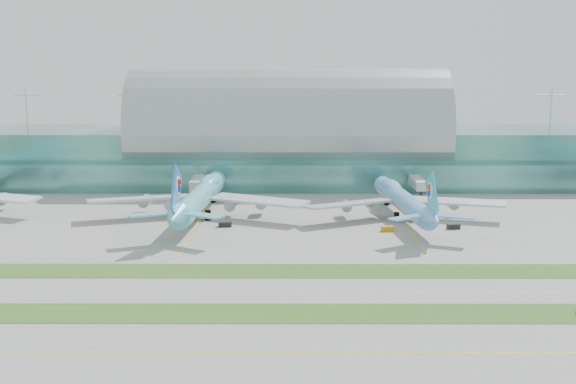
{
  "coord_description": "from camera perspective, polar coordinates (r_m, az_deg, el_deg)",
  "views": [
    {
      "loc": [
        0.62,
        -175.91,
        50.31
      ],
      "look_at": [
        0.0,
        55.0,
        9.0
      ],
      "focal_mm": 50.0,
      "sensor_mm": 36.0,
      "label": 1
    }
  ],
  "objects": [
    {
      "name": "taxiline_d",
      "position": [
        221.69,
        -0.01,
        -2.97
      ],
      "size": [
        420.0,
        0.35,
        0.01
      ],
      "primitive_type": "cube",
      "color": "yellow",
      "rests_on": "ground"
    },
    {
      "name": "taxiline_b",
      "position": [
        169.54,
        -0.06,
        -7.12
      ],
      "size": [
        420.0,
        0.35,
        0.01
      ],
      "primitive_type": "cube",
      "color": "yellow",
      "rests_on": "ground"
    },
    {
      "name": "airliner_b",
      "position": [
        243.86,
        -6.26,
        -0.27
      ],
      "size": [
        67.39,
        76.69,
        21.1
      ],
      "rotation": [
        0.0,
        0.0,
        -0.07
      ],
      "color": "#61C2D6",
      "rests_on": "ground"
    },
    {
      "name": "ground",
      "position": [
        182.96,
        -0.05,
        -5.82
      ],
      "size": [
        700.0,
        700.0,
        0.0
      ],
      "primitive_type": "plane",
      "color": "gray",
      "rests_on": "ground"
    },
    {
      "name": "airliner_c",
      "position": [
        242.39,
        8.17,
        -0.51
      ],
      "size": [
        61.1,
        69.71,
        19.18
      ],
      "rotation": [
        0.0,
        0.0,
        0.1
      ],
      "color": "#68A9E6",
      "rests_on": "ground"
    },
    {
      "name": "grass_strip_near",
      "position": [
        156.21,
        -0.08,
        -8.63
      ],
      "size": [
        420.0,
        12.0,
        0.08
      ],
      "primitive_type": "cube",
      "color": "#2D591E",
      "rests_on": "ground"
    },
    {
      "name": "gse_d",
      "position": [
        230.91,
        -4.5,
        -2.29
      ],
      "size": [
        4.0,
        2.44,
        1.41
      ],
      "primitive_type": "cube",
      "rotation": [
        0.0,
        0.0,
        0.09
      ],
      "color": "black",
      "rests_on": "ground"
    },
    {
      "name": "terminal",
      "position": [
        306.83,
        0.04,
        3.39
      ],
      "size": [
        340.0,
        69.1,
        36.0
      ],
      "color": "#3D7A75",
      "rests_on": "ground"
    },
    {
      "name": "gse_f",
      "position": [
        232.08,
        11.69,
        -2.41
      ],
      "size": [
        3.85,
        2.55,
        1.45
      ],
      "primitive_type": "cube",
      "rotation": [
        0.0,
        0.0,
        0.21
      ],
      "color": "black",
      "rests_on": "ground"
    },
    {
      "name": "gse_c",
      "position": [
        231.47,
        -7.66,
        -2.33
      ],
      "size": [
        3.33,
        1.72,
        1.39
      ],
      "primitive_type": "cube",
      "rotation": [
        0.0,
        0.0,
        -0.07
      ],
      "color": "black",
      "rests_on": "ground"
    },
    {
      "name": "gse_e",
      "position": [
        226.21,
        7.07,
        -2.6
      ],
      "size": [
        3.56,
        2.17,
        1.4
      ],
      "primitive_type": "cube",
      "rotation": [
        0.0,
        0.0,
        0.11
      ],
      "color": "orange",
      "rests_on": "ground"
    },
    {
      "name": "grass_strip_far",
      "position": [
        184.87,
        -0.04,
        -5.63
      ],
      "size": [
        420.0,
        12.0,
        0.08
      ],
      "primitive_type": "cube",
      "color": "#2D591E",
      "rests_on": "ground"
    },
    {
      "name": "taxiline_c",
      "position": [
        200.32,
        -0.03,
        -4.4
      ],
      "size": [
        420.0,
        0.35,
        0.01
      ],
      "primitive_type": "cube",
      "color": "yellow",
      "rests_on": "ground"
    },
    {
      "name": "taxiline_a",
      "position": [
        137.44,
        -0.12,
        -11.33
      ],
      "size": [
        420.0,
        0.35,
        0.01
      ],
      "primitive_type": "cube",
      "color": "yellow",
      "rests_on": "ground"
    }
  ]
}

